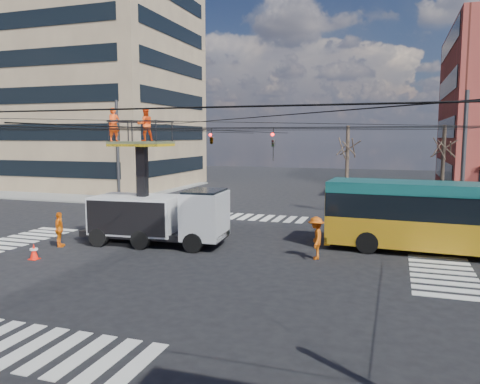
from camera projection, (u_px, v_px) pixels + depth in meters
name	position (u px, v px, depth m)	size (l,w,h in m)	color
ground	(202.00, 254.00, 20.99)	(120.00, 120.00, 0.00)	black
sidewalk_nw	(92.00, 188.00, 47.36)	(18.00, 18.00, 0.12)	slate
crosswalks	(202.00, 254.00, 20.99)	(22.40, 22.40, 0.02)	silver
building_tower	(96.00, 43.00, 48.72)	(18.06, 16.06, 30.00)	#7F6951
overhead_network	(203.00, 158.00, 20.89)	(24.24, 24.24, 8.00)	#2D2D30
tree_a	(348.00, 146.00, 31.60)	(2.00, 2.00, 6.00)	#382B21
tree_b	(444.00, 147.00, 29.72)	(2.00, 2.00, 6.00)	#382B21
utility_truck	(158.00, 201.00, 22.70)	(7.14, 3.04, 6.64)	black
city_bus	(477.00, 218.00, 20.39)	(13.03, 3.32, 3.20)	gold
traffic_cone	(34.00, 251.00, 20.08)	(0.36, 0.36, 0.69)	#FF1A0A
worker_ground	(59.00, 229.00, 22.33)	(0.98, 0.41, 1.68)	orange
flagger	(316.00, 238.00, 20.07)	(1.19, 0.69, 1.85)	#E65C0E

